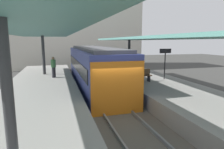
{
  "coord_description": "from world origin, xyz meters",
  "views": [
    {
      "loc": [
        -2.76,
        -9.37,
        3.72
      ],
      "look_at": [
        0.96,
        3.64,
        1.41
      ],
      "focal_mm": 31.09,
      "sensor_mm": 36.0,
      "label": 1
    }
  ],
  "objects_px": {
    "platform_bench": "(141,75)",
    "platform_sign": "(165,57)",
    "passenger_near_bench": "(53,67)",
    "commuter_train": "(95,68)"
  },
  "relations": [
    {
      "from": "commuter_train",
      "to": "passenger_near_bench",
      "type": "bearing_deg",
      "value": 165.19
    },
    {
      "from": "platform_sign",
      "to": "commuter_train",
      "type": "bearing_deg",
      "value": 156.46
    },
    {
      "from": "commuter_train",
      "to": "passenger_near_bench",
      "type": "height_order",
      "value": "commuter_train"
    },
    {
      "from": "platform_bench",
      "to": "commuter_train",
      "type": "bearing_deg",
      "value": 137.44
    },
    {
      "from": "platform_sign",
      "to": "passenger_near_bench",
      "type": "bearing_deg",
      "value": 159.73
    },
    {
      "from": "commuter_train",
      "to": "platform_bench",
      "type": "height_order",
      "value": "commuter_train"
    },
    {
      "from": "commuter_train",
      "to": "passenger_near_bench",
      "type": "distance_m",
      "value": 3.12
    },
    {
      "from": "platform_bench",
      "to": "platform_sign",
      "type": "distance_m",
      "value": 2.39
    },
    {
      "from": "platform_bench",
      "to": "passenger_near_bench",
      "type": "relative_size",
      "value": 0.89
    },
    {
      "from": "commuter_train",
      "to": "passenger_near_bench",
      "type": "xyz_separation_m",
      "value": [
        -3.02,
        0.8,
        0.09
      ]
    }
  ]
}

